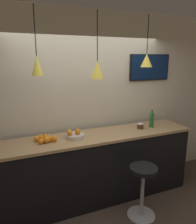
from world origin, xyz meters
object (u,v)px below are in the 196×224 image
Objects in this scene: juice_bottle at (152,120)px; spread_jar at (140,126)px; bar_stool at (143,182)px; mounted_tv at (150,67)px; fruit_bowl at (74,135)px.

juice_bottle reaches higher than spread_jar.
spread_jar is (0.35, 0.63, 0.58)m from bar_stool.
spread_jar is 0.14× the size of mounted_tv.
juice_bottle is (0.57, 0.63, 0.66)m from bar_stool.
bar_stool is at bearing -126.52° from mounted_tv.
fruit_bowl reaches higher than spread_jar.
bar_stool is 0.93m from spread_jar.
juice_bottle is at bearing 0.17° from fruit_bowl.
juice_bottle reaches higher than bar_stool.
juice_bottle is (1.33, 0.00, 0.08)m from fruit_bowl.
bar_stool is 2.59× the size of juice_bottle.
spread_jar is at bearing -136.51° from mounted_tv.
fruit_bowl is 0.33× the size of mounted_tv.
fruit_bowl is at bearing -179.80° from spread_jar.
mounted_tv is (0.39, 0.37, 0.91)m from spread_jar.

